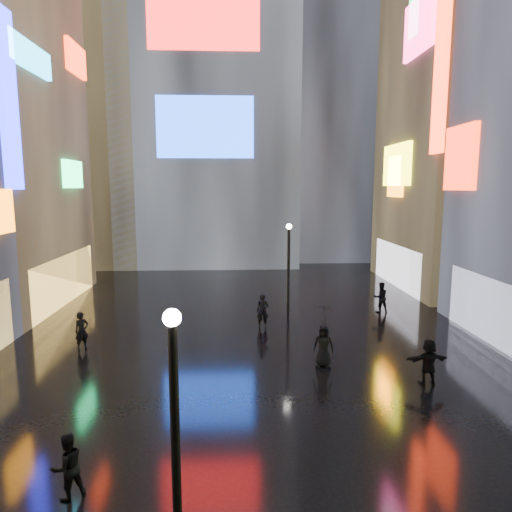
{
  "coord_description": "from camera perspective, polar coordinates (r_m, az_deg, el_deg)",
  "views": [
    {
      "loc": [
        -0.67,
        -1.96,
        7.12
      ],
      "look_at": [
        0.0,
        12.0,
        5.0
      ],
      "focal_mm": 32.0,
      "sensor_mm": 36.0,
      "label": 1
    }
  ],
  "objects": [
    {
      "name": "pedestrian_8",
      "position": [
        23.41,
        0.85,
        -6.89
      ],
      "size": [
        0.68,
        0.49,
        1.72
      ],
      "primitive_type": "imported",
      "rotation": [
        0.0,
        0.0,
        6.15
      ],
      "color": "black",
      "rests_on": "ground"
    },
    {
      "name": "tower_flank_left",
      "position": [
        46.31,
        -20.22,
        15.41
      ],
      "size": [
        10.0,
        10.0,
        26.0
      ],
      "primitive_type": "cube",
      "color": "black",
      "rests_on": "ground"
    },
    {
      "name": "building_right_far",
      "position": [
        36.68,
        25.72,
        18.58
      ],
      "size": [
        10.28,
        12.0,
        28.0
      ],
      "color": "black",
      "rests_on": "ground"
    },
    {
      "name": "pedestrian_6",
      "position": [
        21.7,
        -20.95,
        -8.76
      ],
      "size": [
        0.73,
        0.72,
        1.7
      ],
      "primitive_type": "imported",
      "rotation": [
        0.0,
        0.0,
        0.73
      ],
      "color": "black",
      "rests_on": "ground"
    },
    {
      "name": "pedestrian_4",
      "position": [
        18.76,
        8.43,
        -11.01
      ],
      "size": [
        0.94,
        0.73,
        1.69
      ],
      "primitive_type": "imported",
      "rotation": [
        0.0,
        0.0,
        -0.25
      ],
      "color": "black",
      "rests_on": "ground"
    },
    {
      "name": "lamp_far",
      "position": [
        24.45,
        4.1,
        -1.23
      ],
      "size": [
        0.3,
        0.3,
        5.2
      ],
      "color": "black",
      "rests_on": "ground"
    },
    {
      "name": "pedestrian_1",
      "position": [
        12.29,
        -22.5,
        -23.14
      ],
      "size": [
        0.96,
        0.94,
        1.56
      ],
      "primitive_type": "imported",
      "rotation": [
        0.0,
        0.0,
        3.84
      ],
      "color": "black",
      "rests_on": "ground"
    },
    {
      "name": "umbrella_2",
      "position": [
        18.38,
        8.52,
        -7.34
      ],
      "size": [
        1.25,
        1.25,
        0.81
      ],
      "primitive_type": "imported",
      "rotation": [
        0.0,
        0.0,
        5.38
      ],
      "color": "black",
      "rests_on": "pedestrian_4"
    },
    {
      "name": "lamp_near",
      "position": [
        8.31,
        -10.04,
        -21.67
      ],
      "size": [
        0.3,
        0.3,
        5.2
      ],
      "color": "black",
      "rests_on": "ground"
    },
    {
      "name": "tower_flank_right",
      "position": [
        49.91,
        9.01,
        19.94
      ],
      "size": [
        12.0,
        12.0,
        34.0
      ],
      "primitive_type": "cube",
      "color": "black",
      "rests_on": "ground"
    },
    {
      "name": "pedestrian_7",
      "position": [
        27.11,
        15.3,
        -5.0
      ],
      "size": [
        0.91,
        0.74,
        1.75
      ],
      "primitive_type": "imported",
      "rotation": [
        0.0,
        0.0,
        3.24
      ],
      "color": "black",
      "rests_on": "ground"
    },
    {
      "name": "tower_main",
      "position": [
        48.04,
        -6.0,
        25.39
      ],
      "size": [
        16.0,
        14.2,
        42.0
      ],
      "color": "black",
      "rests_on": "ground"
    },
    {
      "name": "pedestrian_5",
      "position": [
        18.08,
        20.74,
        -12.26
      ],
      "size": [
        1.6,
        0.61,
        1.69
      ],
      "primitive_type": "imported",
      "rotation": [
        0.0,
        0.0,
        3.21
      ],
      "color": "black",
      "rests_on": "ground"
    },
    {
      "name": "ground",
      "position": [
        23.09,
        -0.97,
        -9.33
      ],
      "size": [
        140.0,
        140.0,
        0.0
      ],
      "primitive_type": "plane",
      "color": "black",
      "rests_on": "ground"
    }
  ]
}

